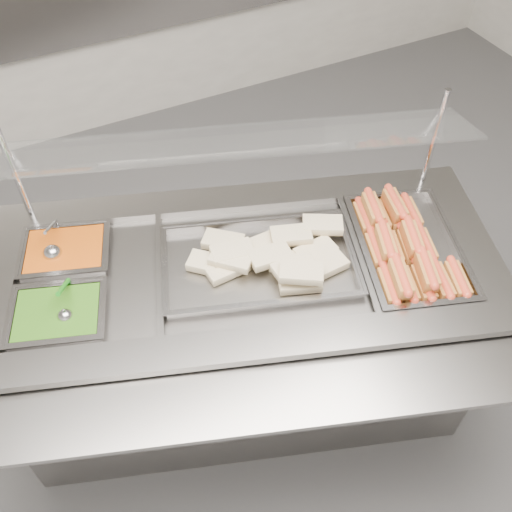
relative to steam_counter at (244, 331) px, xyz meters
name	(u,v)px	position (x,y,z in m)	size (l,w,h in m)	color
ground	(294,445)	(0.06, -0.34, -0.41)	(6.00, 6.00, 0.00)	#57575A
steam_counter	(244,331)	(0.00, 0.00, 0.00)	(1.89, 1.28, 0.83)	slate
tray_rail	(261,395)	(-0.15, -0.45, 0.37)	(1.65, 0.83, 0.05)	gray
sneeze_guard	(233,143)	(0.06, 0.19, 0.75)	(1.53, 0.74, 0.41)	silver
pan_hotdogs	(407,252)	(0.55, -0.18, 0.38)	(0.46, 0.58, 0.09)	gray
pan_wraps	(259,265)	(0.05, -0.02, 0.39)	(0.71, 0.55, 0.06)	gray
pan_beans	(67,256)	(-0.52, 0.32, 0.38)	(0.33, 0.30, 0.09)	gray
pan_peas	(60,319)	(-0.61, 0.06, 0.38)	(0.33, 0.30, 0.09)	gray
hotdogs_in_buns	(403,247)	(0.52, -0.18, 0.42)	(0.36, 0.53, 0.11)	#9C6320
tortilla_wraps	(273,256)	(0.10, -0.03, 0.43)	(0.57, 0.43, 0.09)	tan
ladle	(53,252)	(-0.56, 0.32, 0.42)	(0.08, 0.17, 0.14)	#B1B2B6
serving_spoon	(65,311)	(-0.58, 0.05, 0.42)	(0.08, 0.16, 0.13)	#B1B2B6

